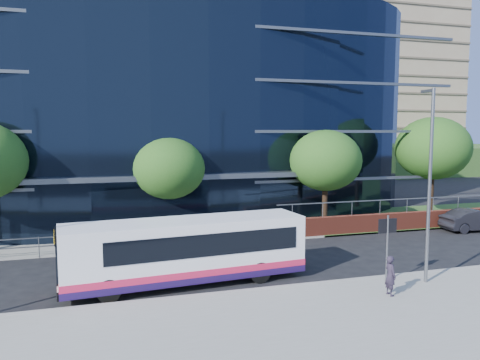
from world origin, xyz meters
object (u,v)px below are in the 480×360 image
object	(u,v)px
tree_far_d	(433,148)
street_sign	(387,234)
tree_far_c	(326,161)
streetlight_east	(429,180)
pedestrian	(390,275)
parked_car	(475,220)
tree_dist_e	(333,145)
city_bus	(188,250)
tree_dist_f	(422,146)
tree_far_b	(169,169)

from	to	relation	value
tree_far_d	street_sign	bearing A→B (deg)	-134.78
tree_far_c	streetlight_east	size ratio (longest dim) A/B	0.81
tree_far_c	tree_far_d	distance (m)	9.08
tree_far_c	pedestrian	size ratio (longest dim) A/B	4.21
street_sign	parked_car	bearing A→B (deg)	32.93
streetlight_east	tree_dist_e	bearing A→B (deg)	66.89
tree_far_c	parked_car	distance (m)	10.37
tree_far_d	tree_dist_e	distance (m)	31.06
parked_car	street_sign	bearing A→B (deg)	125.77
tree_far_c	parked_car	xyz separation A→B (m)	(9.15, -3.05, -3.82)
tree_dist_e	pedestrian	world-z (taller)	tree_dist_e
tree_dist_e	city_bus	world-z (taller)	tree_dist_e
tree_dist_e	pedestrian	bearing A→B (deg)	-115.28
tree_far_d	pedestrian	bearing A→B (deg)	-133.29
street_sign	city_bus	distance (m)	8.35
street_sign	streetlight_east	distance (m)	2.80
tree_far_c	tree_dist_f	distance (m)	46.67
tree_far_d	tree_dist_e	bearing A→B (deg)	75.07
street_sign	tree_far_d	bearing A→B (deg)	45.22
street_sign	pedestrian	world-z (taller)	street_sign
tree_dist_f	pedestrian	distance (m)	58.06
street_sign	tree_far_d	size ratio (longest dim) A/B	0.38
tree_far_b	street_sign	bearing A→B (deg)	-55.92
street_sign	pedestrian	xyz separation A→B (m)	(-0.87, -1.55, -1.23)
tree_far_d	pedestrian	size ratio (longest dim) A/B	4.82
tree_far_d	tree_dist_f	xyz separation A→B (m)	(24.00, 32.00, -0.98)
streetlight_east	parked_car	size ratio (longest dim) A/B	1.84
street_sign	tree_far_b	world-z (taller)	tree_far_b
street_sign	tree_dist_e	distance (m)	45.99
tree_dist_e	parked_car	distance (m)	35.15
parked_car	pedestrian	world-z (taller)	pedestrian
streetlight_east	city_bus	distance (m)	10.37
streetlight_east	street_sign	bearing A→B (deg)	158.64
tree_far_b	parked_car	bearing A→B (deg)	-10.49
tree_far_c	city_bus	size ratio (longest dim) A/B	0.63
streetlight_east	tree_far_b	bearing A→B (deg)	127.63
tree_far_d	tree_dist_f	distance (m)	40.01
tree_far_b	tree_far_c	xyz separation A→B (m)	(10.00, -0.50, 0.33)
tree_far_b	city_bus	xyz separation A→B (m)	(-0.45, -8.63, -2.76)
tree_far_b	streetlight_east	world-z (taller)	streetlight_east
tree_far_b	tree_far_d	distance (m)	19.03
streetlight_east	city_bus	bearing A→B (deg)	162.17
tree_dist_f	tree_dist_e	bearing A→B (deg)	-172.87
streetlight_east	tree_far_c	bearing A→B (deg)	84.89
tree_far_d	tree_dist_f	world-z (taller)	tree_far_d
tree_far_d	parked_car	world-z (taller)	tree_far_d
tree_far_c	streetlight_east	distance (m)	11.22
city_bus	pedestrian	xyz separation A→B (m)	(7.08, -4.00, -0.53)
tree_dist_e	parked_car	world-z (taller)	tree_dist_e
tree_dist_f	pedestrian	xyz separation A→B (m)	(-36.37, -45.13, -3.29)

